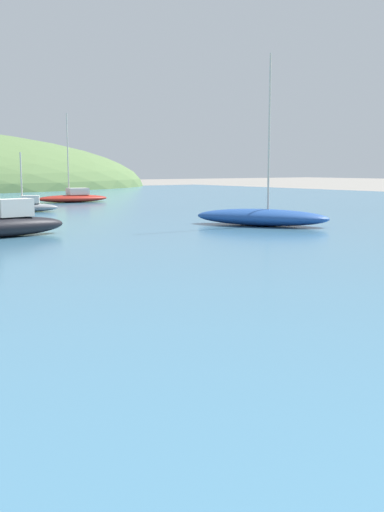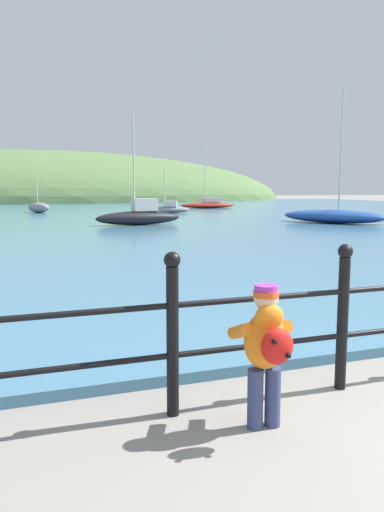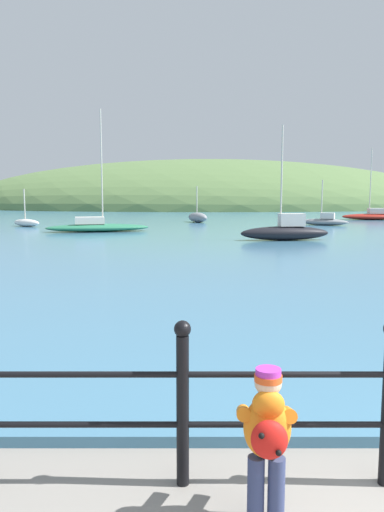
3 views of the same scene
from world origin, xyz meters
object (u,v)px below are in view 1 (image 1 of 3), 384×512
(boat_nearest_quay, at_px, (26,206))
(boat_twin_mast, at_px, (261,217))
(boat_white_sailboat, at_px, (7,224))
(boat_blue_hull, at_px, (73,197))

(boat_nearest_quay, bearing_deg, boat_twin_mast, -69.02)
(boat_white_sailboat, distance_m, boat_nearest_quay, 10.39)
(boat_nearest_quay, relative_size, boat_twin_mast, 0.51)
(boat_nearest_quay, distance_m, boat_blue_hull, 8.03)
(boat_blue_hull, distance_m, boat_twin_mast, 17.49)
(boat_white_sailboat, relative_size, boat_blue_hull, 0.91)
(boat_white_sailboat, distance_m, boat_blue_hull, 18.23)
(boat_blue_hull, xyz_separation_m, boat_twin_mast, (-0.83, -17.47, 0.02))
(boat_white_sailboat, relative_size, boat_twin_mast, 0.80)
(boat_twin_mast, bearing_deg, boat_white_sailboat, 168.13)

